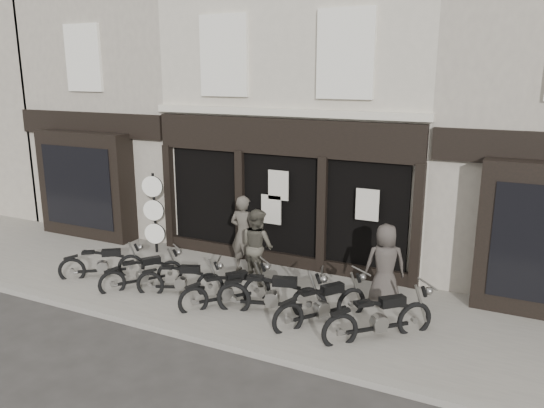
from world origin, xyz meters
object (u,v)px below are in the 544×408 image
at_px(motorcycle_2, 181,283).
at_px(motorcycle_5, 322,308).
at_px(motorcycle_1, 143,276).
at_px(motorcycle_6, 380,322).
at_px(man_centre, 258,246).
at_px(motorcycle_3, 227,293).
at_px(man_right, 385,265).
at_px(advert_sign_post, 154,217).
at_px(motorcycle_0, 103,266).
at_px(motorcycle_4, 273,298).
at_px(man_left, 244,234).

distance_m(motorcycle_2, motorcycle_5, 3.36).
height_order(motorcycle_1, motorcycle_6, motorcycle_6).
bearing_deg(man_centre, motorcycle_2, 73.41).
height_order(motorcycle_3, man_right, man_right).
bearing_deg(advert_sign_post, motorcycle_2, -58.58).
height_order(motorcycle_0, motorcycle_3, motorcycle_3).
bearing_deg(motorcycle_4, motorcycle_5, -13.22).
height_order(motorcycle_2, motorcycle_6, motorcycle_6).
bearing_deg(advert_sign_post, motorcycle_4, -40.76).
distance_m(motorcycle_3, man_left, 2.11).
relative_size(motorcycle_0, advert_sign_post, 0.75).
bearing_deg(advert_sign_post, motorcycle_0, -107.71).
distance_m(motorcycle_0, motorcycle_2, 2.33).
xyz_separation_m(motorcycle_5, man_centre, (-2.14, 1.32, 0.59)).
bearing_deg(motorcycle_0, motorcycle_1, -37.84).
bearing_deg(motorcycle_0, motorcycle_2, -36.28).
height_order(motorcycle_1, motorcycle_2, motorcycle_2).
xyz_separation_m(motorcycle_6, advert_sign_post, (-6.87, 2.07, 0.71)).
bearing_deg(motorcycle_5, man_centre, 93.79).
relative_size(motorcycle_4, man_left, 1.16).
bearing_deg(motorcycle_4, man_centre, 111.07).
bearing_deg(motorcycle_6, motorcycle_1, 136.22).
distance_m(motorcycle_0, motorcycle_3, 3.57).
bearing_deg(motorcycle_5, motorcycle_6, -60.56).
bearing_deg(man_centre, man_left, -10.47).
height_order(motorcycle_2, motorcycle_4, motorcycle_4).
height_order(motorcycle_0, man_centre, man_centre).
relative_size(motorcycle_0, motorcycle_2, 0.94).
distance_m(motorcycle_1, motorcycle_6, 5.63).
xyz_separation_m(motorcycle_4, motorcycle_5, (1.07, 0.06, -0.02)).
bearing_deg(motorcycle_4, motorcycle_0, 163.62).
distance_m(man_centre, man_right, 3.03).
xyz_separation_m(motorcycle_3, motorcycle_4, (1.05, 0.09, 0.04)).
bearing_deg(motorcycle_0, man_centre, -14.40).
relative_size(motorcycle_3, man_left, 0.89).
bearing_deg(man_right, motorcycle_2, -4.32).
xyz_separation_m(motorcycle_5, motorcycle_6, (1.21, -0.13, 0.02)).
bearing_deg(motorcycle_3, motorcycle_4, -45.30).
xyz_separation_m(motorcycle_1, motorcycle_4, (3.35, 0.06, 0.06)).
xyz_separation_m(motorcycle_0, motorcycle_1, (1.26, -0.04, -0.01)).
relative_size(motorcycle_2, advert_sign_post, 0.80).
bearing_deg(man_centre, motorcycle_1, 56.34).
height_order(motorcycle_3, motorcycle_6, motorcycle_6).
relative_size(motorcycle_4, man_centre, 1.27).
relative_size(motorcycle_3, motorcycle_4, 0.77).
bearing_deg(motorcycle_4, motorcycle_6, -18.24).
bearing_deg(motorcycle_5, motorcycle_3, 129.51).
xyz_separation_m(motorcycle_4, advert_sign_post, (-4.60, 2.01, 0.70)).
bearing_deg(motorcycle_4, motorcycle_2, 164.14).
height_order(motorcycle_2, man_centre, man_centre).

